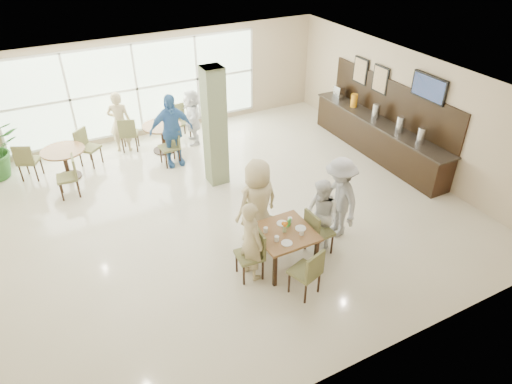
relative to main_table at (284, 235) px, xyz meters
name	(u,v)px	position (x,y,z in m)	size (l,w,h in m)	color
ground	(223,210)	(-0.30, 2.11, -0.66)	(10.00, 10.00, 0.00)	beige
room_shell	(219,140)	(-0.30, 2.11, 1.04)	(10.00, 10.00, 10.00)	white
window_bank	(137,89)	(-0.80, 6.57, 0.74)	(7.00, 0.04, 7.00)	silver
column	(215,128)	(0.10, 3.31, 0.74)	(0.45, 0.45, 2.80)	#6D7954
main_table	(284,235)	(0.00, 0.00, 0.00)	(1.01, 1.01, 0.75)	brown
round_table_left	(64,157)	(-3.07, 5.14, -0.11)	(1.01, 1.01, 0.75)	brown
round_table_right	(162,132)	(-0.55, 5.41, -0.11)	(1.02, 1.02, 0.75)	brown
chairs_main_table	(284,244)	(0.00, 0.00, -0.19)	(1.96, 2.18, 0.95)	brown
chairs_table_left	(62,161)	(-3.14, 5.10, -0.19)	(2.03, 1.81, 0.95)	brown
chairs_table_right	(160,134)	(-0.61, 5.48, -0.19)	(2.01, 1.79, 0.95)	brown
tabletop_clutter	(286,229)	(0.02, -0.01, 0.15)	(0.75, 0.73, 0.21)	white
buffet_counter	(378,135)	(4.40, 2.62, -0.11)	(0.64, 4.70, 1.95)	black
wall_tv	(429,88)	(4.64, 1.51, 1.49)	(0.06, 1.00, 0.58)	black
framed_art_a	(380,80)	(4.65, 3.11, 1.19)	(0.05, 0.55, 0.70)	black
framed_art_b	(361,71)	(4.65, 3.91, 1.19)	(0.05, 0.55, 0.70)	black
teen_left	(251,241)	(-0.66, 0.02, 0.12)	(0.57, 0.37, 1.56)	tan
teen_far	(258,203)	(-0.11, 0.81, 0.24)	(0.89, 0.48, 1.81)	tan
teen_right	(321,216)	(0.87, 0.10, 0.08)	(0.72, 0.56, 1.48)	white
teen_standing	(339,198)	(1.42, 0.32, 0.19)	(1.10, 0.63, 1.71)	#9D9DA0
adult_a	(171,131)	(-0.55, 4.57, 0.27)	(1.10, 0.63, 1.88)	#3A6CAE
adult_b	(192,117)	(0.35, 5.51, 0.09)	(1.41, 0.61, 1.52)	white
adult_standing	(120,122)	(-1.51, 5.93, 0.16)	(0.60, 0.40, 1.65)	tan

